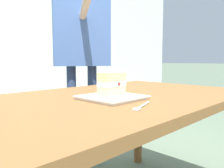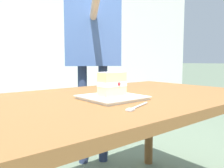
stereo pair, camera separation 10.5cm
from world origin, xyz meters
The scene contains 6 objects.
patio_table centered at (0.00, 0.00, 0.62)m, with size 1.53×0.92×0.71m.
dessert_plate centered at (-0.10, -0.07, 0.72)m, with size 0.26×0.26×0.02m.
cake_slice centered at (-0.09, -0.06, 0.78)m, with size 0.12×0.08×0.11m.
dessert_fork centered at (-0.15, -0.28, 0.71)m, with size 0.16×0.07×0.01m.
diner_person centered at (0.35, 0.73, 1.11)m, with size 0.51×0.63×1.67m.
patio_building centered at (1.85, 3.82, 1.72)m, with size 5.40×2.41×3.44m.
Camera 2 is at (-0.76, -0.88, 0.89)m, focal length 36.83 mm.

